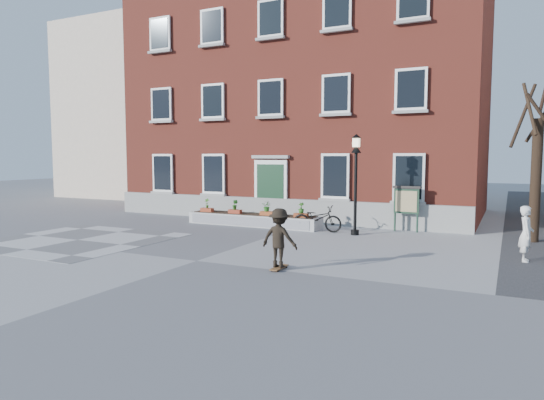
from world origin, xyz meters
The scene contains 11 objects.
ground centered at (0.00, 0.00, 0.00)m, with size 100.00×100.00×0.00m, color gray.
checker_patch centered at (-6.00, 1.00, 0.01)m, with size 6.00×6.00×0.01m, color slate.
distant_building centered at (-18.00, 20.00, 6.50)m, with size 10.00×12.00×13.00m, color beige.
bicycle centered at (1.16, 6.83, 0.54)m, with size 0.72×2.05×1.08m, color black.
bystander centered at (8.67, 4.20, 0.82)m, with size 0.60×0.39×1.64m, color silver.
brick_building centered at (-2.00, 13.98, 6.30)m, with size 18.40×10.85×12.60m.
planter_assembly centered at (-1.99, 7.18, 0.31)m, with size 6.20×1.12×1.15m.
bare_tree centered at (9.01, 8.01, 2.79)m, with size 1.83×1.83×6.16m.
lamp_post centered at (2.79, 6.70, 2.54)m, with size 0.40×0.40×3.93m.
notice_board centered at (4.43, 8.40, 1.26)m, with size 1.10×0.16×1.87m.
skateboarder centered at (2.66, 0.09, 0.87)m, with size 1.05×0.78×1.67m.
Camera 1 is at (8.21, -11.59, 3.06)m, focal length 32.00 mm.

